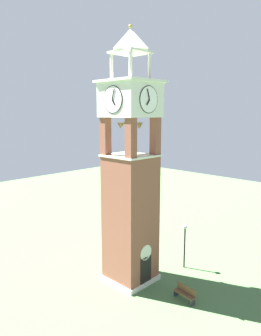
% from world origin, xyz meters
% --- Properties ---
extents(ground, '(80.00, 80.00, 0.00)m').
position_xyz_m(ground, '(0.00, 0.00, 0.00)').
color(ground, '#476B3D').
extents(clock_tower, '(3.56, 3.56, 17.74)m').
position_xyz_m(clock_tower, '(0.00, -0.00, 7.27)').
color(clock_tower, brown).
rests_on(clock_tower, ground).
extents(park_bench, '(0.65, 1.64, 0.95)m').
position_xyz_m(park_bench, '(0.57, -4.42, 0.48)').
color(park_bench, brown).
rests_on(park_bench, ground).
extents(lamp_post, '(0.36, 0.36, 3.56)m').
position_xyz_m(lamp_post, '(4.29, -1.77, 2.49)').
color(lamp_post, black).
rests_on(lamp_post, ground).
extents(trash_bin, '(0.52, 0.52, 0.80)m').
position_xyz_m(trash_bin, '(4.04, 3.32, 0.40)').
color(trash_bin, '#2D2D33').
rests_on(trash_bin, ground).
extents(shrub_near_entry, '(1.07, 1.07, 1.06)m').
position_xyz_m(shrub_near_entry, '(2.28, 2.78, 0.53)').
color(shrub_near_entry, '#28562D').
rests_on(shrub_near_entry, ground).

